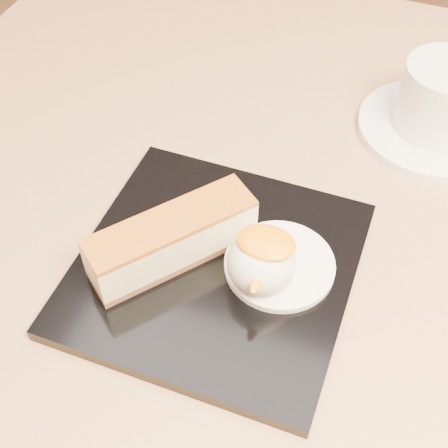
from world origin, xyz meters
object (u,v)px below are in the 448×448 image
at_px(dessert_plate, 216,268).
at_px(ice_cream_scoop, 261,262).
at_px(coffee_cup, 445,97).
at_px(saucer, 433,128).
at_px(table, 252,297).
at_px(cheesecake, 172,239).

relative_size(dessert_plate, ice_cream_scoop, 4.08).
height_order(dessert_plate, coffee_cup, coffee_cup).
height_order(saucer, coffee_cup, coffee_cup).
bearing_deg(saucer, ice_cream_scoop, -112.55).
xyz_separation_m(table, saucer, (0.13, 0.15, 0.16)).
relative_size(table, dessert_plate, 3.64).
distance_m(dessert_plate, coffee_cup, 0.28).
bearing_deg(saucer, table, -131.28).
xyz_separation_m(dessert_plate, cheesecake, (-0.04, -0.01, 0.03)).
distance_m(table, cheesecake, 0.22).
xyz_separation_m(ice_cream_scoop, saucer, (0.10, 0.25, -0.03)).
relative_size(ice_cream_scoop, saucer, 0.36).
relative_size(cheesecake, ice_cream_scoop, 2.45).
relative_size(cheesecake, coffee_cup, 1.18).
height_order(dessert_plate, ice_cream_scoop, ice_cream_scoop).
bearing_deg(saucer, coffee_cup, 1.14).
bearing_deg(ice_cream_scoop, dessert_plate, 172.87).
relative_size(saucer, coffee_cup, 1.34).
height_order(ice_cream_scoop, coffee_cup, coffee_cup).
relative_size(ice_cream_scoop, coffee_cup, 0.48).
xyz_separation_m(table, coffee_cup, (0.14, 0.15, 0.20)).
bearing_deg(ice_cream_scoop, cheesecake, 180.00).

